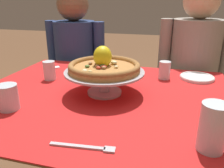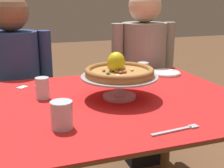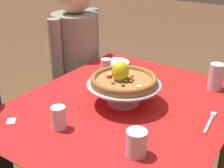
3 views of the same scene
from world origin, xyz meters
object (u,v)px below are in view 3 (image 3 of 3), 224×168
at_px(pizza, 123,79).
at_px(water_glass_side_left, 59,119).
at_px(sugar_packet, 11,121).
at_px(water_glass_back_right, 106,68).
at_px(diner_right, 77,73).
at_px(water_glass_front_left, 136,144).
at_px(dinner_fork, 210,121).
at_px(water_glass_front_right, 216,78).
at_px(pizza_stand, 124,89).
at_px(side_plate, 116,63).

bearing_deg(pizza, water_glass_side_left, 162.58).
bearing_deg(sugar_packet, water_glass_back_right, -2.68).
bearing_deg(pizza, diner_right, 56.93).
relative_size(water_glass_front_left, dinner_fork, 0.51).
relative_size(pizza, diner_right, 0.25).
xyz_separation_m(water_glass_front_left, water_glass_back_right, (0.55, 0.52, -0.00)).
bearing_deg(water_glass_back_right, pizza, -131.92).
height_order(pizza, water_glass_front_right, pizza).
relative_size(water_glass_side_left, diner_right, 0.08).
bearing_deg(water_glass_side_left, water_glass_back_right, 16.61).
height_order(water_glass_side_left, diner_right, diner_right).
relative_size(pizza_stand, water_glass_side_left, 3.57).
distance_m(water_glass_side_left, diner_right, 0.94).
distance_m(water_glass_side_left, side_plate, 0.77).
relative_size(water_glass_side_left, water_glass_front_right, 0.70).
xyz_separation_m(dinner_fork, sugar_packet, (-0.48, 0.70, -0.00)).
bearing_deg(water_glass_front_right, side_plate, 88.75).
height_order(water_glass_front_left, water_glass_back_right, water_glass_front_left).
distance_m(pizza_stand, pizza, 0.05).
bearing_deg(side_plate, water_glass_front_left, -141.87).
xyz_separation_m(water_glass_back_right, diner_right, (0.17, 0.37, -0.18)).
height_order(side_plate, dinner_fork, side_plate).
bearing_deg(pizza_stand, water_glass_back_right, 48.45).
bearing_deg(sugar_packet, pizza_stand, -36.69).
distance_m(water_glass_back_right, side_plate, 0.18).
xyz_separation_m(water_glass_front_left, diner_right, (0.72, 0.89, -0.18)).
bearing_deg(dinner_fork, diner_right, 71.42).
bearing_deg(water_glass_side_left, water_glass_front_right, -29.55).
bearing_deg(pizza, water_glass_back_right, 48.08).
bearing_deg(dinner_fork, pizza_stand, 99.67).
distance_m(water_glass_front_left, side_plate, 0.91).
distance_m(water_glass_back_right, dinner_fork, 0.70).
height_order(pizza_stand, dinner_fork, pizza_stand).
bearing_deg(water_glass_side_left, side_plate, 16.00).
xyz_separation_m(water_glass_front_right, diner_right, (0.02, 0.95, -0.20)).
bearing_deg(sugar_packet, diner_right, 22.20).
bearing_deg(diner_right, water_glass_side_left, -144.13).
relative_size(dinner_fork, diner_right, 0.16).
distance_m(water_glass_front_right, side_plate, 0.63).
height_order(pizza, sugar_packet, pizza).
xyz_separation_m(water_glass_front_right, water_glass_front_left, (-0.70, 0.06, -0.02)).
xyz_separation_m(pizza_stand, water_glass_side_left, (-0.33, 0.10, -0.03)).
xyz_separation_m(water_glass_front_right, side_plate, (0.01, 0.63, -0.05)).
height_order(water_glass_front_right, sugar_packet, water_glass_front_right).
height_order(water_glass_side_left, side_plate, water_glass_side_left).
bearing_deg(sugar_packet, water_glass_front_left, -78.85).
distance_m(water_glass_front_left, sugar_packet, 0.56).
bearing_deg(water_glass_front_right, diner_right, 88.94).
bearing_deg(water_glass_front_right, pizza, 142.26).
xyz_separation_m(side_plate, diner_right, (0.00, 0.33, -0.15)).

